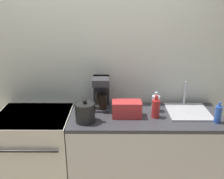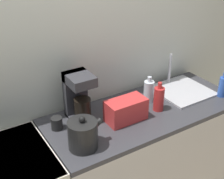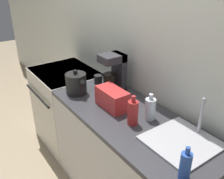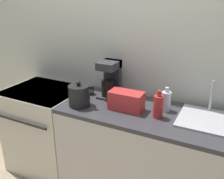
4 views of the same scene
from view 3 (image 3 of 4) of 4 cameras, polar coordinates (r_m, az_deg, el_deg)
The scene contains 12 objects.
ground_plane at distance 2.79m, azimuth -9.65°, elevation -19.52°, with size 12.00×12.00×0.00m, color tan.
wall_back at distance 2.42m, azimuth 3.24°, elevation 9.88°, with size 8.00×0.05×2.60m.
stove at distance 3.05m, azimuth -10.09°, elevation -3.82°, with size 0.75×0.68×0.93m.
counter_block at distance 2.24m, azimuth 3.86°, elevation -16.30°, with size 1.55×0.65×0.93m.
kettle at distance 2.29m, azimuth -8.18°, elevation 1.38°, with size 0.24×0.19×0.23m.
toaster at distance 2.04m, azimuth 0.04°, elevation -2.05°, with size 0.29×0.15×0.16m.
coffee_maker at distance 2.30m, azimuth 0.52°, elevation 4.14°, with size 0.17×0.22×0.35m.
sink_tray at distance 1.75m, azimuth 15.78°, elevation -11.12°, with size 0.43×0.43×0.28m.
bottle_clear at distance 1.90m, azimuth 8.71°, elevation -4.35°, with size 0.08×0.08×0.21m.
bottle_blue at distance 1.45m, azimuth 16.41°, elevation -16.34°, with size 0.06×0.06×0.21m.
bottle_red at distance 1.83m, azimuth 4.80°, elevation -5.23°, with size 0.08×0.08×0.23m.
cup_black at distance 2.48m, azimuth -3.18°, elevation 2.32°, with size 0.08×0.08×0.09m.
Camera 3 is at (1.82, -0.75, 1.97)m, focal length 40.00 mm.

